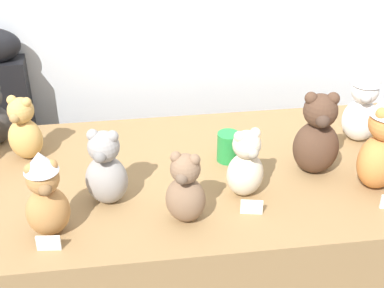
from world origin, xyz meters
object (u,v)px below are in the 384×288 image
(teddy_bear_mocha, at_px, (185,190))
(teddy_bear_honey, at_px, (24,130))
(teddy_bear_cocoa, at_px, (317,136))
(party_cup_green, at_px, (228,147))
(teddy_bear_ash, at_px, (106,170))
(teddy_bear_ginger, at_px, (383,143))
(teddy_bear_snow, at_px, (363,106))
(display_table, at_px, (192,249))
(teddy_bear_caramel, at_px, (46,195))
(instrument_case, at_px, (5,146))
(teddy_bear_cream, at_px, (246,165))

(teddy_bear_mocha, bearing_deg, teddy_bear_honey, 162.50)
(teddy_bear_cocoa, height_order, party_cup_green, teddy_bear_cocoa)
(teddy_bear_ash, relative_size, teddy_bear_ginger, 0.76)
(teddy_bear_snow, distance_m, party_cup_green, 0.54)
(teddy_bear_mocha, relative_size, party_cup_green, 2.21)
(display_table, xyz_separation_m, teddy_bear_ginger, (0.61, -0.16, 0.52))
(teddy_bear_honey, height_order, teddy_bear_ash, teddy_bear_ash)
(teddy_bear_snow, xyz_separation_m, teddy_bear_caramel, (-1.13, -0.40, -0.01))
(teddy_bear_honey, bearing_deg, display_table, 6.69)
(instrument_case, distance_m, teddy_bear_mocha, 1.10)
(teddy_bear_honey, bearing_deg, teddy_bear_ginger, 8.28)
(teddy_bear_mocha, xyz_separation_m, teddy_bear_ginger, (0.66, 0.09, 0.06))
(teddy_bear_snow, relative_size, teddy_bear_mocha, 1.24)
(instrument_case, height_order, teddy_bear_mocha, instrument_case)
(display_table, bearing_deg, teddy_bear_cream, -42.45)
(teddy_bear_ash, relative_size, teddy_bear_cream, 1.09)
(instrument_case, bearing_deg, teddy_bear_snow, -19.11)
(teddy_bear_honey, distance_m, teddy_bear_cream, 0.81)
(teddy_bear_ash, relative_size, party_cup_green, 2.42)
(display_table, bearing_deg, instrument_case, 143.39)
(instrument_case, relative_size, teddy_bear_cream, 4.43)
(party_cup_green, bearing_deg, display_table, -154.10)
(teddy_bear_honey, relative_size, teddy_bear_snow, 0.82)
(teddy_bear_cream, relative_size, teddy_bear_cocoa, 0.79)
(display_table, relative_size, teddy_bear_mocha, 7.99)
(teddy_bear_cocoa, bearing_deg, party_cup_green, 168.12)
(teddy_bear_honey, xyz_separation_m, party_cup_green, (0.72, -0.12, -0.06))
(teddy_bear_ash, bearing_deg, teddy_bear_honey, 148.60)
(teddy_bear_ginger, bearing_deg, instrument_case, 121.68)
(teddy_bear_cocoa, relative_size, teddy_bear_ginger, 0.88)
(teddy_bear_honey, bearing_deg, teddy_bear_snow, 22.49)
(display_table, height_order, teddy_bear_snow, teddy_bear_snow)
(teddy_bear_cream, xyz_separation_m, party_cup_green, (-0.01, 0.21, -0.06))
(display_table, relative_size, teddy_bear_snow, 6.46)
(instrument_case, xyz_separation_m, teddy_bear_cream, (0.90, -0.70, 0.28))
(display_table, bearing_deg, teddy_bear_mocha, -102.32)
(instrument_case, bearing_deg, teddy_bear_honey, -68.62)
(teddy_bear_honey, distance_m, teddy_bear_ginger, 1.24)
(teddy_bear_caramel, height_order, teddy_bear_ginger, teddy_bear_ginger)
(teddy_bear_cream, bearing_deg, teddy_bear_cocoa, 4.21)
(teddy_bear_mocha, bearing_deg, instrument_case, 152.85)
(teddy_bear_ash, distance_m, teddy_bear_caramel, 0.22)
(instrument_case, xyz_separation_m, party_cup_green, (0.89, -0.49, 0.22))
(instrument_case, height_order, teddy_bear_ash, instrument_case)
(instrument_case, distance_m, teddy_bear_ginger, 1.57)
(display_table, xyz_separation_m, teddy_bear_cream, (0.16, -0.14, 0.47))
(teddy_bear_honey, relative_size, teddy_bear_caramel, 0.86)
(instrument_case, xyz_separation_m, teddy_bear_caramel, (0.28, -0.81, 0.30))
(teddy_bear_cocoa, relative_size, teddy_bear_snow, 1.02)
(display_table, distance_m, party_cup_green, 0.44)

